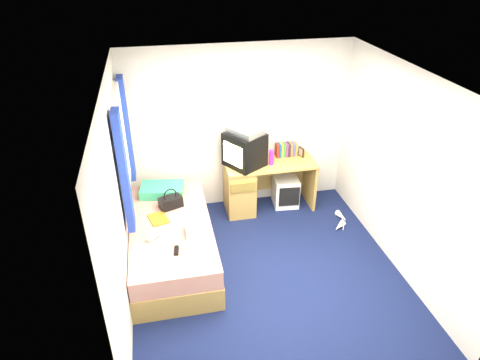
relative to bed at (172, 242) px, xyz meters
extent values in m
plane|color=#0C1438|center=(1.10, -0.51, -0.27)|extent=(3.40, 3.40, 0.00)
plane|color=white|center=(1.10, -0.51, 2.13)|extent=(3.40, 3.40, 0.00)
plane|color=silver|center=(1.10, 1.19, 0.93)|extent=(3.20, 0.00, 3.20)
plane|color=silver|center=(1.10, -2.21, 0.93)|extent=(3.20, 0.00, 3.20)
plane|color=silver|center=(-0.50, -0.51, 0.93)|extent=(0.00, 3.40, 3.40)
plane|color=silver|center=(2.70, -0.51, 0.93)|extent=(0.00, 3.40, 3.40)
cube|color=tan|center=(0.00, 0.00, -0.12)|extent=(1.00, 2.00, 0.30)
cube|color=olive|center=(0.50, -0.40, -0.11)|extent=(0.02, 0.70, 0.18)
cube|color=silver|center=(0.00, 0.00, 0.15)|extent=(0.98, 1.98, 0.24)
cube|color=teal|center=(-0.06, 0.72, 0.33)|extent=(0.62, 0.45, 0.12)
cube|color=tan|center=(1.50, 0.91, 0.47)|extent=(1.30, 0.55, 0.03)
cube|color=tan|center=(1.05, 0.91, 0.09)|extent=(0.40, 0.52, 0.72)
cube|color=tan|center=(2.13, 0.91, 0.09)|extent=(0.04, 0.52, 0.72)
cube|color=tan|center=(1.75, 1.16, 0.18)|extent=(0.78, 0.03, 0.55)
cube|color=white|center=(1.77, 0.94, -0.04)|extent=(0.39, 0.39, 0.45)
cube|color=black|center=(1.13, 0.93, 0.72)|extent=(0.64, 0.65, 0.48)
cube|color=#E2E18E|center=(0.94, 0.82, 0.72)|extent=(0.21, 0.32, 0.30)
cube|color=#B6B6B9|center=(1.13, 0.93, 1.01)|extent=(0.53, 0.56, 0.09)
cube|color=maroon|center=(1.65, 1.09, 0.58)|extent=(0.03, 0.13, 0.20)
cube|color=navy|center=(1.68, 1.09, 0.58)|extent=(0.03, 0.13, 0.20)
cube|color=gold|center=(1.72, 1.09, 0.58)|extent=(0.03, 0.13, 0.20)
cube|color=#337F33|center=(1.75, 1.09, 0.58)|extent=(0.03, 0.13, 0.20)
cube|color=#7F337F|center=(1.79, 1.09, 0.58)|extent=(0.03, 0.13, 0.20)
cube|color=#262626|center=(1.82, 1.09, 0.58)|extent=(0.03, 0.13, 0.20)
cube|color=#B26633|center=(1.86, 1.09, 0.58)|extent=(0.03, 0.13, 0.20)
cube|color=#4C4C99|center=(1.89, 1.09, 0.58)|extent=(0.03, 0.13, 0.20)
cube|color=olive|center=(1.93, 1.09, 0.58)|extent=(0.03, 0.13, 0.20)
cube|color=black|center=(2.00, 1.03, 0.55)|extent=(0.05, 0.12, 0.14)
cylinder|color=#ED21A0|center=(1.50, 0.87, 0.59)|extent=(0.08, 0.08, 0.21)
cylinder|color=white|center=(1.44, 0.99, 0.57)|extent=(0.06, 0.06, 0.18)
cube|color=black|center=(0.04, 0.37, 0.34)|extent=(0.32, 0.25, 0.14)
torus|color=black|center=(0.04, 0.37, 0.46)|extent=(0.17, 0.08, 0.18)
cube|color=silver|center=(0.32, -0.25, 0.32)|extent=(0.30, 0.26, 0.10)
cube|color=yellow|center=(-0.14, 0.13, 0.28)|extent=(0.28, 0.33, 0.01)
cylinder|color=silver|center=(-0.19, -0.24, 0.31)|extent=(0.20, 0.19, 0.07)
cube|color=#F59C36|center=(0.14, -0.48, 0.28)|extent=(0.23, 0.11, 0.01)
cube|color=black|center=(0.04, -0.54, 0.28)|extent=(0.07, 0.16, 0.02)
cube|color=silver|center=(-0.48, 0.39, 1.18)|extent=(0.02, 0.90, 1.10)
cube|color=white|center=(-0.47, 0.39, 1.77)|extent=(0.06, 1.06, 0.08)
cube|color=white|center=(-0.47, 0.39, 0.59)|extent=(0.06, 1.06, 0.08)
cube|color=navy|center=(-0.43, -0.20, 1.13)|extent=(0.08, 0.24, 1.40)
cube|color=navy|center=(-0.43, 0.98, 1.13)|extent=(0.08, 0.24, 1.40)
cone|color=white|center=(2.46, 0.38, -0.23)|extent=(0.13, 0.23, 0.09)
cone|color=white|center=(2.33, 0.16, -0.23)|extent=(0.23, 0.21, 0.09)
camera|label=1|loc=(-0.03, -4.33, 3.32)|focal=32.00mm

